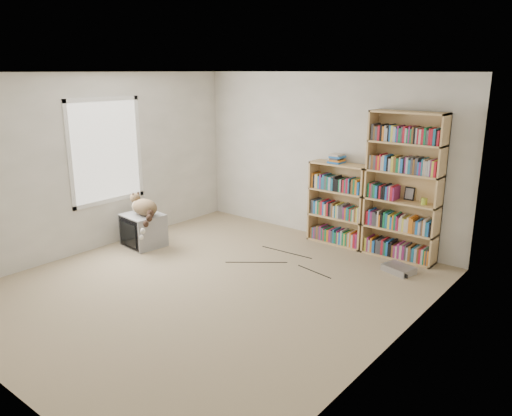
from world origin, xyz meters
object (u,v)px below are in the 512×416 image
Objects in this scene: bookcase_short at (339,207)px; cat at (144,210)px; crt_tv at (144,230)px; bookcase_tall at (403,191)px; dvd_player at (399,269)px.

cat is at bearing -136.58° from bookcase_short.
bookcase_tall reaches higher than crt_tv.
cat is 3.62m from dvd_player.
dvd_player is at bearing 25.44° from cat.
cat is 0.32× the size of bookcase_tall.
bookcase_short is at bearing 44.99° from cat.
bookcase_short is at bearing -179.99° from bookcase_tall.
crt_tv is 0.35m from cat.
bookcase_tall is at bearing 0.01° from bookcase_short.
bookcase_tall is at bearing 34.31° from cat.
crt_tv reaches higher than dvd_player.
bookcase_tall is (3.05, 1.96, 0.38)m from cat.
bookcase_tall is 1.05m from bookcase_short.
cat reaches higher than dvd_player.
bookcase_short is 3.23× the size of dvd_player.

